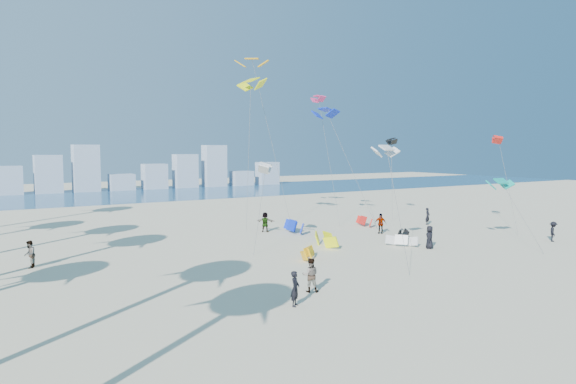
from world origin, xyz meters
TOP-DOWN VIEW (x-y plane):
  - ground at (0.00, 0.00)m, footprint 220.00×220.00m
  - ocean at (0.00, 72.00)m, footprint 220.00×220.00m
  - kitesurfer_near at (-3.42, 4.97)m, footprint 0.74×0.73m
  - kitesurfer_mid at (-1.38, 6.67)m, footprint 1.11×1.05m
  - kitesurfers_far at (9.61, 18.35)m, footprint 38.65×18.26m
  - grounded_kites at (9.93, 18.85)m, footprint 14.97×13.32m
  - flying_kites at (12.22, 24.93)m, footprint 26.43×28.86m
  - distant_skyline at (-1.19, 82.00)m, footprint 85.00×3.00m

SIDE VIEW (x-z plane):
  - ground at x=0.00m, z-range 0.00..0.00m
  - ocean at x=0.00m, z-range 0.01..0.01m
  - grounded_kites at x=9.93m, z-range -0.07..1.02m
  - kitesurfer_near at x=-3.42m, z-range 0.00..1.72m
  - kitesurfers_far at x=9.61m, z-range -0.03..1.80m
  - kitesurfer_mid at x=-1.38m, z-range 0.00..1.81m
  - distant_skyline at x=-1.19m, z-range -1.11..7.29m
  - flying_kites at x=12.22m, z-range 2.73..20.38m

